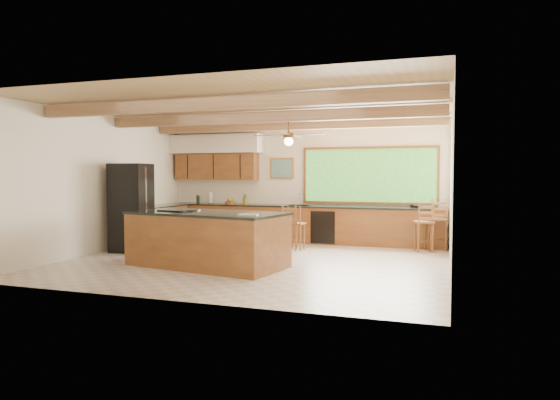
% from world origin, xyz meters
% --- Properties ---
extents(ground, '(7.20, 7.20, 0.00)m').
position_xyz_m(ground, '(0.00, 0.00, 0.00)').
color(ground, beige).
rests_on(ground, ground).
extents(room_shell, '(7.27, 6.54, 3.02)m').
position_xyz_m(room_shell, '(-0.17, 0.65, 2.21)').
color(room_shell, white).
rests_on(room_shell, ground).
extents(counter_run, '(7.12, 3.10, 1.22)m').
position_xyz_m(counter_run, '(-0.82, 2.52, 0.46)').
color(counter_run, brown).
rests_on(counter_run, ground).
extents(island, '(3.08, 1.84, 1.03)m').
position_xyz_m(island, '(-0.66, -0.83, 0.51)').
color(island, brown).
rests_on(island, ground).
extents(refrigerator, '(0.82, 0.81, 1.93)m').
position_xyz_m(refrigerator, '(-3.05, 0.24, 0.97)').
color(refrigerator, black).
rests_on(refrigerator, ground).
extents(bar_stool_a, '(0.37, 0.37, 0.98)m').
position_xyz_m(bar_stool_a, '(0.33, 1.55, 0.58)').
color(bar_stool_a, brown).
rests_on(bar_stool_a, ground).
extents(bar_stool_b, '(0.44, 0.44, 1.03)m').
position_xyz_m(bar_stool_b, '(0.18, 1.54, 0.61)').
color(bar_stool_b, brown).
rests_on(bar_stool_b, ground).
extents(bar_stool_c, '(0.49, 0.49, 1.09)m').
position_xyz_m(bar_stool_c, '(3.06, 2.20, 0.65)').
color(bar_stool_c, brown).
rests_on(bar_stool_c, ground).
extents(bar_stool_d, '(0.56, 0.56, 1.18)m').
position_xyz_m(bar_stool_d, '(3.30, 2.39, 0.70)').
color(bar_stool_d, brown).
rests_on(bar_stool_d, ground).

